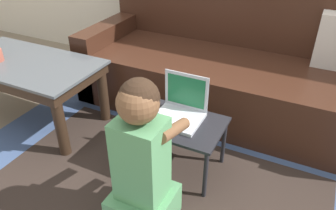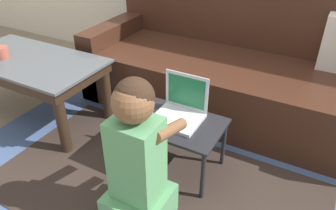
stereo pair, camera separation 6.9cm
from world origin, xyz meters
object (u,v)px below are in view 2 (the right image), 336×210
Objects in this scene: computer_mouse at (140,112)px; person_seated at (138,163)px; cup_on_table at (2,52)px; laptop at (179,112)px; couch at (236,71)px; coffee_table at (31,69)px; laptop_desk at (173,126)px.

person_seated is at bearing -58.02° from computer_mouse.
cup_on_table is (-1.33, 0.36, 0.13)m from person_seated.
cup_on_table is at bearing -175.54° from laptop.
couch is 2.74× the size of person_seated.
person_seated is (1.17, -0.44, -0.02)m from coffee_table.
laptop_desk is 0.43m from person_seated.
computer_mouse is (-0.21, -0.08, -0.02)m from laptop.
laptop is at bearing 93.04° from person_seated.
computer_mouse is 0.45m from person_seated.
laptop is (1.14, 0.03, -0.02)m from coffee_table.
person_seated is at bearing -84.13° from laptop_desk.
person_seated is (0.24, -0.38, 0.02)m from computer_mouse.
laptop_desk is 0.21m from computer_mouse.
couch reaches higher than coffee_table.
cup_on_table reaches higher than laptop_desk.
couch is 0.94m from computer_mouse.
laptop is 2.53× the size of computer_mouse.
couch is 1.66m from cup_on_table.
person_seated is (0.04, -0.42, 0.08)m from laptop_desk.
laptop is at bearing 1.35° from coffee_table.
couch is at bearing 84.17° from laptop_desk.
couch reaches higher than laptop.
couch reaches higher than cup_on_table.
coffee_table is at bearing 176.46° from computer_mouse.
couch is 23.64× the size of cup_on_table.
laptop is (-0.07, -0.81, 0.07)m from couch.
couch is 0.85m from laptop_desk.
coffee_table is 0.21m from cup_on_table.
laptop is at bearing 4.46° from cup_on_table.
laptop is 2.86× the size of cup_on_table.
coffee_table is at bearing 159.55° from person_seated.
couch is 2.11× the size of coffee_table.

